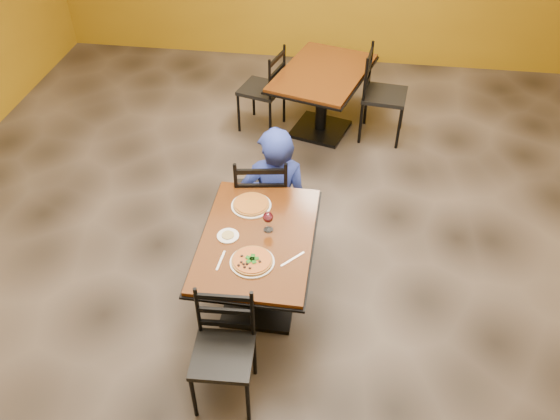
% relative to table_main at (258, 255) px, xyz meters
% --- Properties ---
extents(floor, '(7.00, 8.00, 0.01)m').
position_rel_table_main_xyz_m(floor, '(0.00, 0.50, -0.56)').
color(floor, black).
rests_on(floor, ground).
extents(table_main, '(0.83, 1.23, 0.75)m').
position_rel_table_main_xyz_m(table_main, '(0.00, 0.00, 0.00)').
color(table_main, '#572F0D').
rests_on(table_main, floor).
extents(table_second, '(1.19, 1.47, 0.75)m').
position_rel_table_main_xyz_m(table_second, '(0.25, 2.64, 0.00)').
color(table_second, '#572F0D').
rests_on(table_second, floor).
extents(chair_main_near, '(0.42, 0.42, 0.88)m').
position_rel_table_main_xyz_m(chair_main_near, '(-0.09, -0.83, -0.12)').
color(chair_main_near, black).
rests_on(chair_main_near, floor).
extents(chair_main_far, '(0.50, 0.50, 0.97)m').
position_rel_table_main_xyz_m(chair_main_far, '(-0.10, 0.77, -0.07)').
color(chair_main_far, black).
rests_on(chair_main_far, floor).
extents(chair_second_left, '(0.53, 0.53, 0.95)m').
position_rel_table_main_xyz_m(chair_second_left, '(-0.43, 2.64, -0.08)').
color(chair_second_left, black).
rests_on(chair_second_left, floor).
extents(chair_second_right, '(0.51, 0.51, 1.01)m').
position_rel_table_main_xyz_m(chair_second_right, '(0.93, 2.64, -0.05)').
color(chair_second_right, black).
rests_on(chair_second_right, floor).
extents(diner, '(0.65, 0.49, 1.16)m').
position_rel_table_main_xyz_m(diner, '(0.01, 0.81, 0.02)').
color(diner, navy).
rests_on(diner, floor).
extents(plate_main, '(0.31, 0.31, 0.01)m').
position_rel_table_main_xyz_m(plate_main, '(0.01, -0.26, 0.20)').
color(plate_main, white).
rests_on(plate_main, table_main).
extents(pizza_main, '(0.28, 0.28, 0.02)m').
position_rel_table_main_xyz_m(pizza_main, '(0.01, -0.26, 0.21)').
color(pizza_main, '#90320A').
rests_on(pizza_main, plate_main).
extents(plate_far, '(0.31, 0.31, 0.01)m').
position_rel_table_main_xyz_m(plate_far, '(-0.11, 0.33, 0.20)').
color(plate_far, white).
rests_on(plate_far, table_main).
extents(pizza_far, '(0.28, 0.28, 0.02)m').
position_rel_table_main_xyz_m(pizza_far, '(-0.11, 0.33, 0.21)').
color(pizza_far, gold).
rests_on(pizza_far, plate_far).
extents(side_plate, '(0.16, 0.16, 0.01)m').
position_rel_table_main_xyz_m(side_plate, '(-0.21, -0.03, 0.20)').
color(side_plate, white).
rests_on(side_plate, table_main).
extents(dip, '(0.09, 0.09, 0.01)m').
position_rel_table_main_xyz_m(dip, '(-0.21, -0.03, 0.21)').
color(dip, tan).
rests_on(dip, side_plate).
extents(wine_glass, '(0.08, 0.08, 0.18)m').
position_rel_table_main_xyz_m(wine_glass, '(0.07, 0.08, 0.28)').
color(wine_glass, white).
rests_on(wine_glass, table_main).
extents(fork, '(0.03, 0.19, 0.00)m').
position_rel_table_main_xyz_m(fork, '(-0.21, -0.28, 0.20)').
color(fork, silver).
rests_on(fork, table_main).
extents(knife, '(0.15, 0.17, 0.00)m').
position_rel_table_main_xyz_m(knife, '(0.28, -0.19, 0.20)').
color(knife, silver).
rests_on(knife, table_main).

